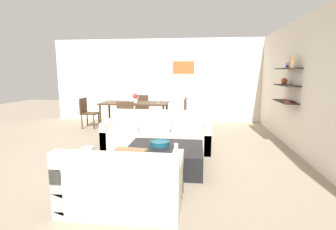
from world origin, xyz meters
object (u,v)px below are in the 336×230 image
(dining_table, at_px, (134,105))
(wine_glass_left_near, at_px, (110,98))
(loveseat_white, at_px, (124,183))
(wine_glass_head, at_px, (137,97))
(candle_jar, at_px, (176,146))
(wine_glass_right_near, at_px, (158,100))
(dining_chair_foot, at_px, (127,116))
(coffee_table, at_px, (165,158))
(dining_chair_left_near, at_px, (87,111))
(dining_chair_right_far, at_px, (182,111))
(wine_glass_foot, at_px, (131,101))
(sofa_beige, at_px, (158,135))
(dining_chair_head, at_px, (141,107))
(decorative_bowl, at_px, (160,143))
(centerpiece_vase, at_px, (135,97))
(dining_chair_right_near, at_px, (181,113))
(wine_glass_right_far, at_px, (159,98))

(dining_table, distance_m, wine_glass_left_near, 0.74)
(loveseat_white, xyz_separation_m, wine_glass_head, (-0.98, 4.75, 0.57))
(loveseat_white, bearing_deg, candle_jar, 66.21)
(wine_glass_right_near, bearing_deg, dining_chair_foot, -134.04)
(coffee_table, height_order, dining_chair_left_near, dining_chair_left_near)
(dining_chair_right_far, distance_m, wine_glass_right_near, 0.81)
(dining_chair_left_near, height_order, wine_glass_foot, wine_glass_foot)
(sofa_beige, bearing_deg, wine_glass_foot, 123.01)
(sofa_beige, height_order, candle_jar, sofa_beige)
(sofa_beige, bearing_deg, loveseat_white, -90.68)
(coffee_table, relative_size, wine_glass_head, 8.13)
(wine_glass_head, bearing_deg, loveseat_white, -78.33)
(candle_jar, distance_m, dining_chair_right_far, 3.38)
(dining_chair_head, bearing_deg, sofa_beige, -69.93)
(dining_chair_right_far, relative_size, dining_chair_left_near, 1.00)
(coffee_table, bearing_deg, sofa_beige, 104.57)
(wine_glass_left_near, bearing_deg, candle_jar, -54.17)
(candle_jar, relative_size, wine_glass_right_near, 0.60)
(decorative_bowl, distance_m, dining_chair_right_far, 3.23)
(loveseat_white, xyz_separation_m, coffee_table, (0.33, 1.28, -0.10))
(dining_chair_right_far, relative_size, wine_glass_right_near, 6.10)
(decorative_bowl, height_order, wine_glass_foot, wine_glass_foot)
(coffee_table, xyz_separation_m, dining_chair_right_far, (0.06, 3.30, 0.31))
(dining_chair_foot, xyz_separation_m, wine_glass_foot, (-0.00, 0.47, 0.34))
(candle_jar, height_order, dining_chair_foot, dining_chair_foot)
(dining_table, bearing_deg, dining_chair_left_near, -171.94)
(dining_chair_left_near, relative_size, centerpiece_vase, 3.29)
(dining_chair_right_near, distance_m, wine_glass_right_near, 0.76)
(decorative_bowl, height_order, wine_glass_left_near, wine_glass_left_near)
(loveseat_white, distance_m, wine_glass_left_near, 4.63)
(dining_chair_left_near, distance_m, wine_glass_foot, 1.43)
(dining_chair_foot, height_order, dining_chair_right_far, same)
(dining_chair_right_near, bearing_deg, wine_glass_right_near, 172.51)
(loveseat_white, height_order, wine_glass_left_near, wine_glass_left_near)
(wine_glass_foot, xyz_separation_m, wine_glass_right_near, (0.71, 0.27, 0.00))
(wine_glass_head, bearing_deg, wine_glass_foot, -90.00)
(candle_jar, height_order, wine_glass_right_far, wine_glass_right_far)
(sofa_beige, relative_size, centerpiece_vase, 8.40)
(dining_chair_right_far, bearing_deg, decorative_bowl, -92.76)
(dining_chair_head, bearing_deg, centerpiece_vase, -87.49)
(dining_table, relative_size, wine_glass_foot, 13.55)
(dining_table, xyz_separation_m, wine_glass_right_far, (0.71, 0.11, 0.20))
(dining_chair_head, distance_m, dining_chair_right_near, 1.72)
(candle_jar, bearing_deg, dining_chair_head, 110.61)
(candle_jar, height_order, wine_glass_foot, wine_glass_foot)
(dining_chair_foot, relative_size, wine_glass_left_near, 5.36)
(decorative_bowl, xyz_separation_m, dining_chair_left_near, (-2.59, 2.84, 0.08))
(candle_jar, height_order, wine_glass_head, wine_glass_head)
(wine_glass_right_far, bearing_deg, wine_glass_left_near, -171.40)
(decorative_bowl, height_order, dining_chair_right_far, dining_chair_right_far)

